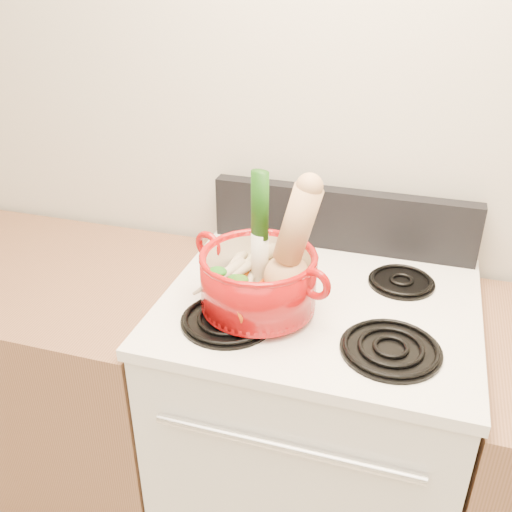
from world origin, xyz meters
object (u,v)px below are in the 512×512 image
(dutch_oven, at_px, (258,280))
(stove_body, at_px, (311,440))
(squash, at_px, (294,243))
(leek, at_px, (260,228))

(dutch_oven, bearing_deg, stove_body, 53.86)
(squash, bearing_deg, leek, 157.23)
(stove_body, distance_m, squash, 0.68)
(stove_body, relative_size, dutch_oven, 3.34)
(dutch_oven, xyz_separation_m, squash, (0.08, 0.02, 0.10))
(dutch_oven, relative_size, squash, 0.96)
(dutch_oven, relative_size, leek, 0.90)
(stove_body, bearing_deg, squash, -128.19)
(dutch_oven, bearing_deg, squash, 34.24)
(squash, bearing_deg, dutch_oven, -169.02)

